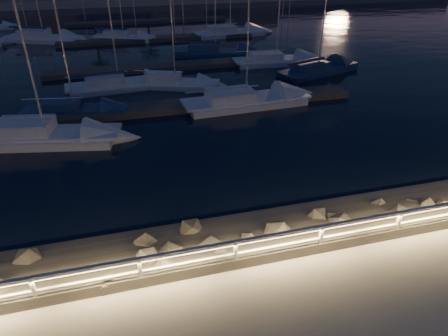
{
  "coord_description": "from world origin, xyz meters",
  "views": [
    {
      "loc": [
        -4.88,
        -9.3,
        9.19
      ],
      "look_at": [
        -1.3,
        4.0,
        1.39
      ],
      "focal_mm": 32.0,
      "sensor_mm": 36.0,
      "label": 1
    }
  ],
  "objects": [
    {
      "name": "sailboat_l",
      "position": [
        4.46,
        29.49,
        -0.18
      ],
      "size": [
        8.67,
        5.02,
        14.18
      ],
      "rotation": [
        0.0,
        0.0,
        -0.34
      ],
      "color": "navy",
      "rests_on": "ground"
    },
    {
      "name": "floating_docks",
      "position": [
        0.0,
        32.5,
        -0.4
      ],
      "size": [
        22.0,
        36.0,
        0.4
      ],
      "color": "#534C45",
      "rests_on": "ground"
    },
    {
      "name": "sailboat_n",
      "position": [
        -3.89,
        39.17,
        -0.19
      ],
      "size": [
        7.12,
        4.48,
        11.82
      ],
      "rotation": [
        0.0,
        0.0,
        -0.4
      ],
      "color": "silver",
      "rests_on": "ground"
    },
    {
      "name": "sailboat_a",
      "position": [
        -9.43,
        12.86,
        -0.12
      ],
      "size": [
        8.32,
        3.9,
        13.75
      ],
      "rotation": [
        0.0,
        0.0,
        -0.2
      ],
      "color": "silver",
      "rests_on": "ground"
    },
    {
      "name": "sailboat_j",
      "position": [
        -12.63,
        40.79,
        -0.12
      ],
      "size": [
        8.94,
        5.64,
        14.85
      ],
      "rotation": [
        0.0,
        0.0,
        -0.4
      ],
      "color": "silver",
      "rests_on": "ground"
    },
    {
      "name": "sailboat_c",
      "position": [
        9.09,
        25.01,
        -0.18
      ],
      "size": [
        8.0,
        2.95,
        13.29
      ],
      "rotation": [
        0.0,
        0.0,
        -0.07
      ],
      "color": "silver",
      "rests_on": "ground"
    },
    {
      "name": "sailboat_g",
      "position": [
        -5.13,
        21.4,
        -0.18
      ],
      "size": [
        8.0,
        3.13,
        13.24
      ],
      "rotation": [
        0.0,
        0.0,
        0.1
      ],
      "color": "silver",
      "rests_on": "ground"
    },
    {
      "name": "sailboat_f",
      "position": [
        -8.06,
        16.65,
        -0.21
      ],
      "size": [
        6.76,
        3.02,
        11.14
      ],
      "rotation": [
        0.0,
        0.0,
        -0.17
      ],
      "color": "navy",
      "rests_on": "ground"
    },
    {
      "name": "sailboat_k",
      "position": [
        8.5,
        38.41,
        -0.15
      ],
      "size": [
        8.87,
        3.41,
        14.7
      ],
      "rotation": [
        0.0,
        0.0,
        0.09
      ],
      "color": "silver",
      "rests_on": "ground"
    },
    {
      "name": "sailboat_h",
      "position": [
        11.54,
        21.28,
        -0.2
      ],
      "size": [
        8.16,
        4.66,
        13.34
      ],
      "rotation": [
        0.0,
        0.0,
        0.33
      ],
      "color": "navy",
      "rests_on": "ground"
    },
    {
      "name": "ground",
      "position": [
        0.0,
        0.0,
        0.0
      ],
      "size": [
        400.0,
        400.0,
        0.0
      ],
      "primitive_type": "plane",
      "color": "#B0AB9F",
      "rests_on": "ground"
    },
    {
      "name": "sailboat_b",
      "position": [
        -0.86,
        20.78,
        -0.2
      ],
      "size": [
        6.82,
        4.23,
        11.31
      ],
      "rotation": [
        0.0,
        0.0,
        -0.39
      ],
      "color": "silver",
      "rests_on": "ground"
    },
    {
      "name": "harbor_water",
      "position": [
        0.0,
        31.22,
        -0.97
      ],
      "size": [
        400.0,
        440.0,
        0.6
      ],
      "color": "black",
      "rests_on": "ground"
    },
    {
      "name": "guard_rail",
      "position": [
        -0.07,
        -0.0,
        0.77
      ],
      "size": [
        44.11,
        0.12,
        1.06
      ],
      "color": "white",
      "rests_on": "ground"
    },
    {
      "name": "sailboat_d",
      "position": [
        3.12,
        15.48,
        -0.17
      ],
      "size": [
        8.91,
        3.14,
        14.81
      ],
      "rotation": [
        0.0,
        0.0,
        0.05
      ],
      "color": "silver",
      "rests_on": "ground"
    },
    {
      "name": "riprap",
      "position": [
        0.98,
        1.24,
        -0.16
      ],
      "size": [
        26.48,
        1.74,
        1.14
      ],
      "color": "#625E54",
      "rests_on": "ground"
    }
  ]
}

